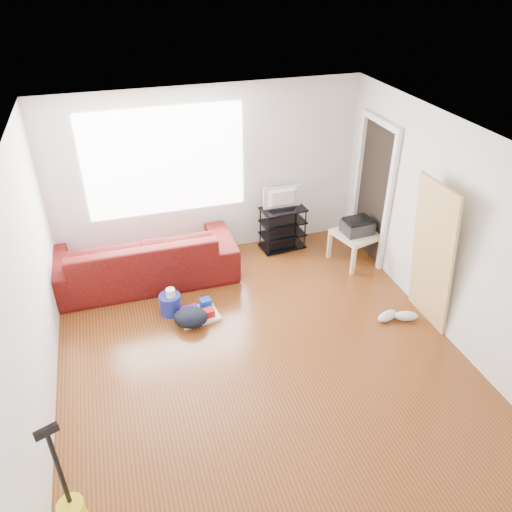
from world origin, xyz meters
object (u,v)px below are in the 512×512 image
object	(u,v)px
cleaning_tray	(199,312)
backpack	(192,325)
tv_stand	(283,228)
sofa	(146,279)
bucket	(171,313)
side_table	(356,237)

from	to	relation	value
cleaning_tray	backpack	bearing A→B (deg)	-131.10
cleaning_tray	tv_stand	bearing A→B (deg)	39.25
sofa	cleaning_tray	bearing A→B (deg)	119.03
sofa	bucket	bearing A→B (deg)	105.20
side_table	cleaning_tray	distance (m)	2.58
bucket	tv_stand	bearing A→B (deg)	30.44
cleaning_tray	side_table	bearing A→B (deg)	13.94
side_table	tv_stand	bearing A→B (deg)	143.02
sofa	backpack	size ratio (longest dim) A/B	6.04
tv_stand	side_table	bearing A→B (deg)	-41.89
tv_stand	bucket	size ratio (longest dim) A/B	2.55
bucket	side_table	bearing A→B (deg)	9.08
tv_stand	cleaning_tray	bearing A→B (deg)	-145.67
tv_stand	cleaning_tray	distance (m)	2.07
sofa	bucket	world-z (taller)	sofa
side_table	backpack	world-z (taller)	side_table
tv_stand	backpack	size ratio (longest dim) A/B	1.65
bucket	cleaning_tray	world-z (taller)	cleaning_tray
bucket	cleaning_tray	xyz separation A→B (m)	(0.34, -0.17, 0.05)
side_table	bucket	distance (m)	2.88
sofa	cleaning_tray	size ratio (longest dim) A/B	4.76
tv_stand	bucket	bearing A→B (deg)	-154.48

